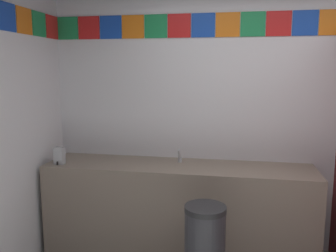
# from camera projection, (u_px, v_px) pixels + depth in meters

# --- Properties ---
(wall_back) EXTENTS (4.31, 0.09, 2.77)m
(wall_back) POSITION_uv_depth(u_px,v_px,m) (274.00, 106.00, 3.35)
(wall_back) COLOR silver
(wall_back) RESTS_ON ground_plane
(vanity_counter) EXTENTS (2.47, 0.56, 0.86)m
(vanity_counter) POSITION_uv_depth(u_px,v_px,m) (178.00, 209.00, 3.35)
(vanity_counter) COLOR gray
(vanity_counter) RESTS_ON ground_plane
(faucet_center) EXTENTS (0.04, 0.10, 0.14)m
(faucet_center) POSITION_uv_depth(u_px,v_px,m) (180.00, 157.00, 3.36)
(faucet_center) COLOR silver
(faucet_center) RESTS_ON vanity_counter
(soap_dispenser) EXTENTS (0.09, 0.09, 0.16)m
(soap_dispenser) POSITION_uv_depth(u_px,v_px,m) (59.00, 156.00, 3.31)
(soap_dispenser) COLOR #B7BABF
(soap_dispenser) RESTS_ON vanity_counter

